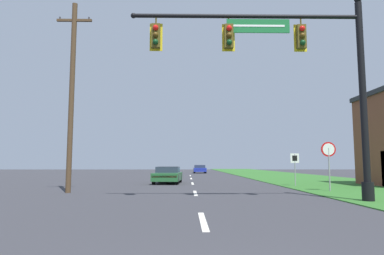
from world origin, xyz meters
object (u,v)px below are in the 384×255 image
object	(u,v)px
signal_mast	(299,70)
route_sign_post	(295,162)
car_ahead	(168,175)
utility_pole_near	(72,92)
far_car	(200,169)
stop_sign	(329,155)

from	to	relation	value
signal_mast	route_sign_post	world-z (taller)	signal_mast
signal_mast	car_ahead	distance (m)	14.17
signal_mast	car_ahead	bearing A→B (deg)	115.23
car_ahead	utility_pole_near	distance (m)	10.12
far_car	stop_sign	distance (m)	34.55
utility_pole_near	car_ahead	bearing A→B (deg)	60.65
car_ahead	utility_pole_near	size ratio (longest dim) A/B	0.44
stop_sign	route_sign_post	xyz separation A→B (m)	(-0.47, 4.11, -0.34)
utility_pole_near	far_car	bearing A→B (deg)	77.32
signal_mast	far_car	bearing A→B (deg)	93.58
far_car	route_sign_post	size ratio (longest dim) A/B	2.20
route_sign_post	utility_pole_near	world-z (taller)	utility_pole_near
stop_sign	route_sign_post	distance (m)	4.15
signal_mast	route_sign_post	distance (m)	9.77
car_ahead	stop_sign	xyz separation A→B (m)	(8.70, -7.51, 1.26)
signal_mast	car_ahead	size ratio (longest dim) A/B	2.14
far_car	utility_pole_near	bearing A→B (deg)	-102.68
stop_sign	signal_mast	bearing A→B (deg)	-122.51
car_ahead	utility_pole_near	bearing A→B (deg)	-119.35
signal_mast	route_sign_post	bearing A→B (deg)	74.11
far_car	stop_sign	world-z (taller)	stop_sign
stop_sign	route_sign_post	world-z (taller)	stop_sign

